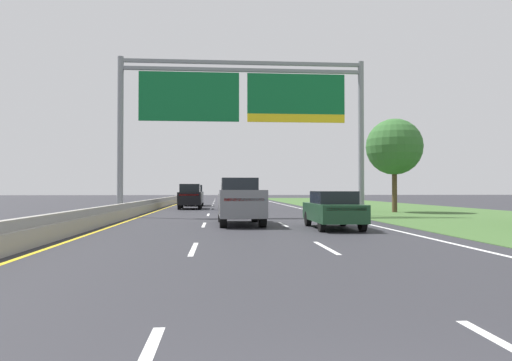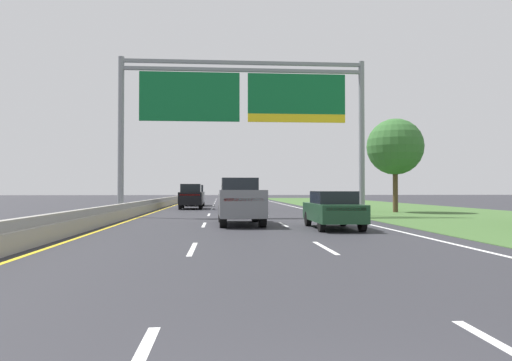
{
  "view_description": "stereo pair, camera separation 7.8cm",
  "coord_description": "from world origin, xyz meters",
  "px_view_note": "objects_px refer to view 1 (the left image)",
  "views": [
    {
      "loc": [
        -1.15,
        -2.72,
        1.63
      ],
      "look_at": [
        0.48,
        18.33,
        2.04
      ],
      "focal_mm": 33.43,
      "sensor_mm": 36.0,
      "label": 1
    },
    {
      "loc": [
        -1.07,
        -2.72,
        1.63
      ],
      "look_at": [
        0.48,
        18.33,
        2.04
      ],
      "focal_mm": 33.43,
      "sensor_mm": 36.0,
      "label": 2
    }
  ],
  "objects_px": {
    "car_navy_centre_lane_suv": "(232,196)",
    "car_silver_left_lane_suv": "(194,195)",
    "car_darkgreen_right_lane_sedan": "(333,209)",
    "car_black_left_lane_suv": "(190,196)",
    "roadside_tree_mid": "(394,147)",
    "pickup_truck_grey": "(240,202)",
    "overhead_sign_gantry": "(243,104)"
  },
  "relations": [
    {
      "from": "car_navy_centre_lane_suv",
      "to": "car_darkgreen_right_lane_sedan",
      "type": "height_order",
      "value": "car_navy_centre_lane_suv"
    },
    {
      "from": "car_darkgreen_right_lane_sedan",
      "to": "car_silver_left_lane_suv",
      "type": "relative_size",
      "value": 0.93
    },
    {
      "from": "car_black_left_lane_suv",
      "to": "roadside_tree_mid",
      "type": "relative_size",
      "value": 0.7
    },
    {
      "from": "car_navy_centre_lane_suv",
      "to": "car_darkgreen_right_lane_sedan",
      "type": "relative_size",
      "value": 1.07
    },
    {
      "from": "overhead_sign_gantry",
      "to": "car_silver_left_lane_suv",
      "type": "height_order",
      "value": "overhead_sign_gantry"
    },
    {
      "from": "pickup_truck_grey",
      "to": "car_navy_centre_lane_suv",
      "type": "bearing_deg",
      "value": -1.34
    },
    {
      "from": "pickup_truck_grey",
      "to": "car_navy_centre_lane_suv",
      "type": "height_order",
      "value": "pickup_truck_grey"
    },
    {
      "from": "car_navy_centre_lane_suv",
      "to": "car_black_left_lane_suv",
      "type": "height_order",
      "value": "same"
    },
    {
      "from": "car_black_left_lane_suv",
      "to": "roadside_tree_mid",
      "type": "xyz_separation_m",
      "value": [
        15.08,
        -7.42,
        3.63
      ]
    },
    {
      "from": "car_navy_centre_lane_suv",
      "to": "pickup_truck_grey",
      "type": "bearing_deg",
      "value": 179.19
    },
    {
      "from": "car_navy_centre_lane_suv",
      "to": "roadside_tree_mid",
      "type": "distance_m",
      "value": 13.16
    },
    {
      "from": "car_silver_left_lane_suv",
      "to": "roadside_tree_mid",
      "type": "height_order",
      "value": "roadside_tree_mid"
    },
    {
      "from": "pickup_truck_grey",
      "to": "car_black_left_lane_suv",
      "type": "relative_size",
      "value": 1.15
    },
    {
      "from": "car_black_left_lane_suv",
      "to": "roadside_tree_mid",
      "type": "height_order",
      "value": "roadside_tree_mid"
    },
    {
      "from": "car_silver_left_lane_suv",
      "to": "car_darkgreen_right_lane_sedan",
      "type": "bearing_deg",
      "value": -167.64
    },
    {
      "from": "car_darkgreen_right_lane_sedan",
      "to": "car_black_left_lane_suv",
      "type": "relative_size",
      "value": 0.93
    },
    {
      "from": "roadside_tree_mid",
      "to": "car_black_left_lane_suv",
      "type": "bearing_deg",
      "value": 153.81
    },
    {
      "from": "pickup_truck_grey",
      "to": "overhead_sign_gantry",
      "type": "bearing_deg",
      "value": -5.13
    },
    {
      "from": "car_black_left_lane_suv",
      "to": "overhead_sign_gantry",
      "type": "bearing_deg",
      "value": -162.71
    },
    {
      "from": "car_navy_centre_lane_suv",
      "to": "car_silver_left_lane_suv",
      "type": "relative_size",
      "value": 0.99
    },
    {
      "from": "overhead_sign_gantry",
      "to": "car_black_left_lane_suv",
      "type": "xyz_separation_m",
      "value": [
        -3.9,
        12.06,
        -5.73
      ]
    },
    {
      "from": "pickup_truck_grey",
      "to": "roadside_tree_mid",
      "type": "distance_m",
      "value": 16.46
    },
    {
      "from": "pickup_truck_grey",
      "to": "car_darkgreen_right_lane_sedan",
      "type": "bearing_deg",
      "value": -127.37
    },
    {
      "from": "car_navy_centre_lane_suv",
      "to": "car_black_left_lane_suv",
      "type": "relative_size",
      "value": 1.0
    },
    {
      "from": "pickup_truck_grey",
      "to": "car_darkgreen_right_lane_sedan",
      "type": "height_order",
      "value": "pickup_truck_grey"
    },
    {
      "from": "overhead_sign_gantry",
      "to": "car_silver_left_lane_suv",
      "type": "relative_size",
      "value": 3.17
    },
    {
      "from": "car_navy_centre_lane_suv",
      "to": "roadside_tree_mid",
      "type": "bearing_deg",
      "value": -114.53
    },
    {
      "from": "overhead_sign_gantry",
      "to": "car_darkgreen_right_lane_sedan",
      "type": "height_order",
      "value": "overhead_sign_gantry"
    },
    {
      "from": "roadside_tree_mid",
      "to": "car_silver_left_lane_suv",
      "type": "bearing_deg",
      "value": 134.74
    },
    {
      "from": "pickup_truck_grey",
      "to": "car_silver_left_lane_suv",
      "type": "xyz_separation_m",
      "value": [
        -3.53,
        26.36,
        0.02
      ]
    },
    {
      "from": "car_navy_centre_lane_suv",
      "to": "car_silver_left_lane_suv",
      "type": "height_order",
      "value": "same"
    },
    {
      "from": "overhead_sign_gantry",
      "to": "car_black_left_lane_suv",
      "type": "height_order",
      "value": "overhead_sign_gantry"
    }
  ]
}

